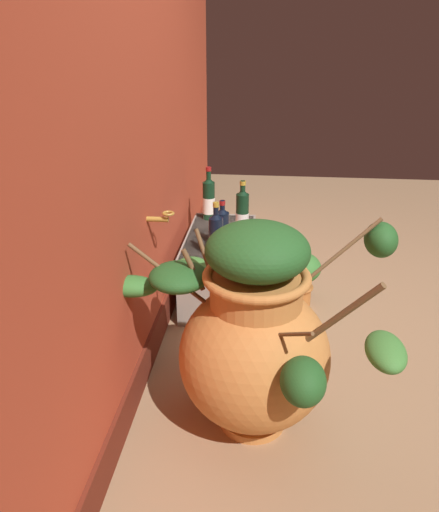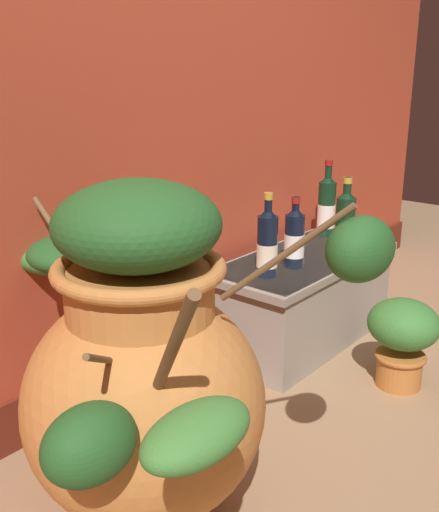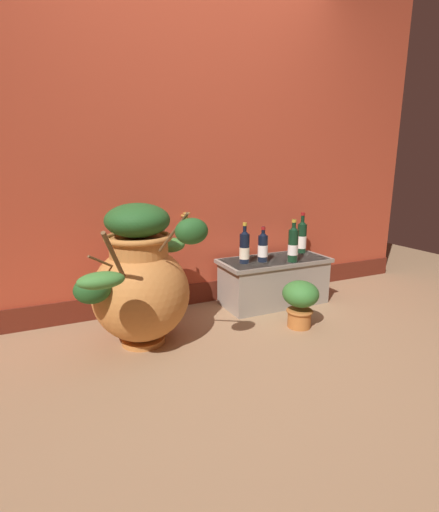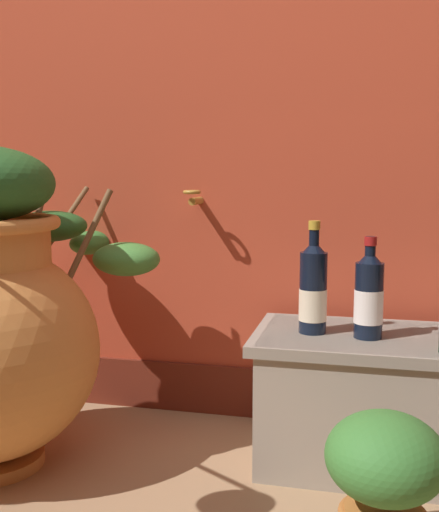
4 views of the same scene
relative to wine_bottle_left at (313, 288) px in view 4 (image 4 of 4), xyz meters
The scene contains 5 objects.
back_wall 0.96m from the wine_bottle_left, 135.93° to the left, with size 4.40×0.33×2.60m.
stone_ledge 0.41m from the wine_bottle_left, ahead, with size 0.88×0.40×0.37m.
wine_bottle_left is the anchor object (origin of this frame).
wine_bottle_middle 0.15m from the wine_bottle_left, ahead, with size 0.08×0.08×0.27m.
potted_shrub 0.58m from the wine_bottle_left, 67.73° to the right, with size 0.25×0.26×0.33m.
Camera 4 is at (0.52, -0.87, 0.81)m, focal length 43.63 mm.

